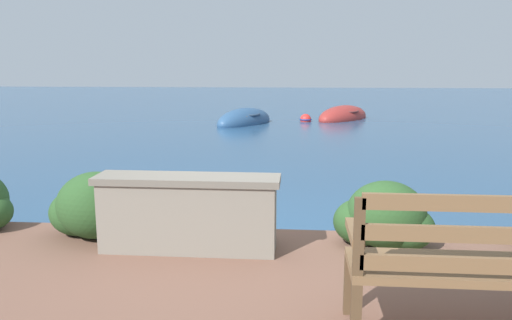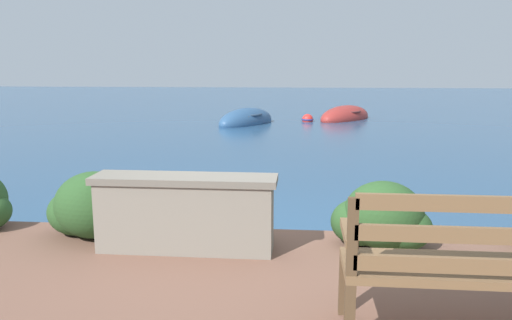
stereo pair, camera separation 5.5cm
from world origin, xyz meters
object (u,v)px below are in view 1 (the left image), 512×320
at_px(park_bench, 485,263).
at_px(rowboat_mid, 343,117).
at_px(rowboat_nearest, 245,122).
at_px(mooring_buoy, 306,119).

xyz_separation_m(park_bench, rowboat_mid, (0.46, 14.81, -0.63)).
bearing_deg(rowboat_mid, rowboat_nearest, 151.54).
bearing_deg(mooring_buoy, park_bench, -86.51).
bearing_deg(mooring_buoy, rowboat_mid, 29.67).
height_order(rowboat_nearest, mooring_buoy, rowboat_nearest).
relative_size(park_bench, rowboat_mid, 0.54).
distance_m(park_bench, rowboat_nearest, 13.42).
relative_size(rowboat_nearest, mooring_buoy, 6.71).
xyz_separation_m(park_bench, rowboat_nearest, (-2.83, 13.10, -0.63)).
height_order(park_bench, rowboat_mid, park_bench).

